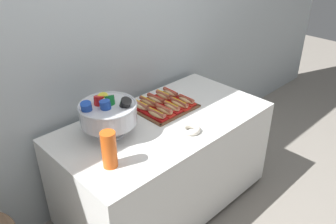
{
  "coord_description": "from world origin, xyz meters",
  "views": [
    {
      "loc": [
        -1.4,
        -1.47,
        1.95
      ],
      "look_at": [
        0.06,
        0.02,
        0.77
      ],
      "focal_mm": 36.95,
      "sensor_mm": 36.0,
      "label": 1
    }
  ],
  "objects_px": {
    "hot_dog_5": "(141,106)",
    "donut": "(191,129)",
    "punch_bowl": "(108,113)",
    "cup_stack": "(109,150)",
    "hot_dog_7": "(156,100)",
    "buffet_table": "(164,161)",
    "serving_tray": "(164,107)",
    "hot_dog_0": "(156,114)",
    "hot_dog_2": "(172,107)",
    "hot_dog_3": "(179,104)",
    "hot_dog_4": "(186,100)",
    "hot_dog_1": "(164,111)",
    "hot_dog_6": "(148,103)",
    "hot_dog_9": "(170,93)",
    "hot_dog_8": "(163,96)"
  },
  "relations": [
    {
      "from": "punch_bowl",
      "to": "cup_stack",
      "type": "xyz_separation_m",
      "value": [
        -0.19,
        -0.27,
        -0.05
      ]
    },
    {
      "from": "cup_stack",
      "to": "hot_dog_9",
      "type": "bearing_deg",
      "value": 23.86
    },
    {
      "from": "serving_tray",
      "to": "hot_dog_6",
      "type": "bearing_deg",
      "value": 132.56
    },
    {
      "from": "hot_dog_5",
      "to": "donut",
      "type": "height_order",
      "value": "hot_dog_5"
    },
    {
      "from": "hot_dog_1",
      "to": "hot_dog_9",
      "type": "height_order",
      "value": "hot_dog_1"
    },
    {
      "from": "hot_dog_3",
      "to": "cup_stack",
      "type": "xyz_separation_m",
      "value": [
        -0.76,
        -0.2,
        0.08
      ]
    },
    {
      "from": "hot_dog_2",
      "to": "hot_dog_5",
      "type": "xyz_separation_m",
      "value": [
        -0.15,
        0.16,
        0.0
      ]
    },
    {
      "from": "hot_dog_7",
      "to": "donut",
      "type": "bearing_deg",
      "value": -102.66
    },
    {
      "from": "hot_dog_2",
      "to": "hot_dog_7",
      "type": "distance_m",
      "value": 0.17
    },
    {
      "from": "hot_dog_4",
      "to": "donut",
      "type": "height_order",
      "value": "hot_dog_4"
    },
    {
      "from": "buffet_table",
      "to": "cup_stack",
      "type": "height_order",
      "value": "cup_stack"
    },
    {
      "from": "punch_bowl",
      "to": "buffet_table",
      "type": "bearing_deg",
      "value": -17.06
    },
    {
      "from": "buffet_table",
      "to": "hot_dog_2",
      "type": "distance_m",
      "value": 0.41
    },
    {
      "from": "hot_dog_3",
      "to": "hot_dog_5",
      "type": "bearing_deg",
      "value": 144.03
    },
    {
      "from": "cup_stack",
      "to": "hot_dog_5",
      "type": "bearing_deg",
      "value": 34.61
    },
    {
      "from": "hot_dog_7",
      "to": "serving_tray",
      "type": "bearing_deg",
      "value": -89.72
    },
    {
      "from": "hot_dog_3",
      "to": "hot_dog_7",
      "type": "distance_m",
      "value": 0.18
    },
    {
      "from": "hot_dog_1",
      "to": "hot_dog_4",
      "type": "relative_size",
      "value": 1.08
    },
    {
      "from": "hot_dog_7",
      "to": "hot_dog_9",
      "type": "height_order",
      "value": "same"
    },
    {
      "from": "buffet_table",
      "to": "punch_bowl",
      "type": "relative_size",
      "value": 4.15
    },
    {
      "from": "hot_dog_3",
      "to": "cup_stack",
      "type": "height_order",
      "value": "cup_stack"
    },
    {
      "from": "serving_tray",
      "to": "hot_dog_9",
      "type": "relative_size",
      "value": 2.64
    },
    {
      "from": "serving_tray",
      "to": "hot_dog_6",
      "type": "distance_m",
      "value": 0.12
    },
    {
      "from": "hot_dog_5",
      "to": "donut",
      "type": "distance_m",
      "value": 0.44
    },
    {
      "from": "buffet_table",
      "to": "hot_dog_5",
      "type": "bearing_deg",
      "value": 97.71
    },
    {
      "from": "hot_dog_6",
      "to": "hot_dog_0",
      "type": "bearing_deg",
      "value": -114.16
    },
    {
      "from": "hot_dog_0",
      "to": "serving_tray",
      "type": "bearing_deg",
      "value": 29.09
    },
    {
      "from": "hot_dog_0",
      "to": "hot_dog_9",
      "type": "xyz_separation_m",
      "value": [
        0.3,
        0.17,
        -0.0
      ]
    },
    {
      "from": "hot_dog_0",
      "to": "cup_stack",
      "type": "height_order",
      "value": "cup_stack"
    },
    {
      "from": "serving_tray",
      "to": "hot_dog_2",
      "type": "bearing_deg",
      "value": -89.72
    },
    {
      "from": "hot_dog_1",
      "to": "hot_dog_6",
      "type": "relative_size",
      "value": 0.92
    },
    {
      "from": "hot_dog_8",
      "to": "hot_dog_5",
      "type": "bearing_deg",
      "value": -179.72
    },
    {
      "from": "hot_dog_7",
      "to": "hot_dog_4",
      "type": "bearing_deg",
      "value": -47.44
    },
    {
      "from": "serving_tray",
      "to": "hot_dog_0",
      "type": "distance_m",
      "value": 0.17
    },
    {
      "from": "hot_dog_5",
      "to": "hot_dog_7",
      "type": "distance_m",
      "value": 0.15
    },
    {
      "from": "hot_dog_0",
      "to": "hot_dog_6",
      "type": "bearing_deg",
      "value": 65.84
    },
    {
      "from": "hot_dog_1",
      "to": "donut",
      "type": "xyz_separation_m",
      "value": [
        -0.02,
        -0.27,
        -0.02
      ]
    },
    {
      "from": "hot_dog_3",
      "to": "hot_dog_8",
      "type": "distance_m",
      "value": 0.17
    },
    {
      "from": "hot_dog_1",
      "to": "donut",
      "type": "relative_size",
      "value": 1.31
    },
    {
      "from": "serving_tray",
      "to": "hot_dog_4",
      "type": "relative_size",
      "value": 2.66
    },
    {
      "from": "serving_tray",
      "to": "cup_stack",
      "type": "relative_size",
      "value": 1.85
    },
    {
      "from": "hot_dog_3",
      "to": "punch_bowl",
      "type": "relative_size",
      "value": 0.49
    },
    {
      "from": "hot_dog_0",
      "to": "buffet_table",
      "type": "bearing_deg",
      "value": -59.66
    },
    {
      "from": "serving_tray",
      "to": "hot_dog_9",
      "type": "height_order",
      "value": "hot_dog_9"
    },
    {
      "from": "hot_dog_2",
      "to": "hot_dog_3",
      "type": "relative_size",
      "value": 0.88
    },
    {
      "from": "hot_dog_0",
      "to": "donut",
      "type": "bearing_deg",
      "value": -79.61
    },
    {
      "from": "serving_tray",
      "to": "punch_bowl",
      "type": "distance_m",
      "value": 0.52
    },
    {
      "from": "hot_dog_1",
      "to": "hot_dog_8",
      "type": "xyz_separation_m",
      "value": [
        0.15,
        0.17,
        0.0
      ]
    },
    {
      "from": "hot_dog_4",
      "to": "hot_dog_7",
      "type": "bearing_deg",
      "value": 132.56
    },
    {
      "from": "hot_dog_6",
      "to": "hot_dog_8",
      "type": "height_order",
      "value": "hot_dog_8"
    }
  ]
}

